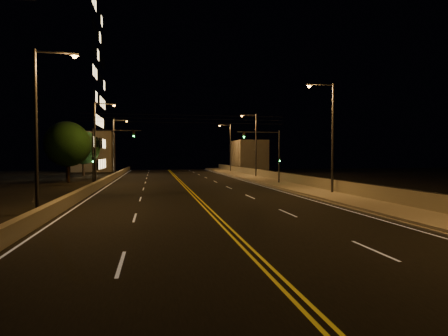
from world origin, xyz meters
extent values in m
plane|color=black|center=(0.00, 0.00, 0.00)|extent=(160.00, 160.00, 0.00)
cube|color=black|center=(0.00, 20.00, 0.01)|extent=(18.00, 120.00, 0.02)
cube|color=gray|center=(10.80, 20.00, 0.15)|extent=(3.60, 120.00, 0.30)
cube|color=gray|center=(8.93, 20.00, 0.07)|extent=(0.14, 120.00, 0.15)
cube|color=gray|center=(12.45, 20.00, 0.80)|extent=(0.30, 120.00, 1.00)
cube|color=gray|center=(-9.16, 20.00, 0.41)|extent=(0.45, 120.00, 0.81)
cube|color=slate|center=(16.50, 66.59, 3.29)|extent=(6.00, 10.00, 6.58)
cube|color=slate|center=(-16.00, 73.01, 4.22)|extent=(8.00, 8.00, 8.43)
cylinder|color=black|center=(12.45, 20.00, 1.33)|extent=(0.06, 120.00, 0.06)
cube|color=silver|center=(-8.60, 20.00, 0.02)|extent=(0.12, 116.00, 0.00)
cube|color=silver|center=(8.60, 20.00, 0.02)|extent=(0.12, 116.00, 0.00)
cube|color=gold|center=(-0.15, 20.00, 0.02)|extent=(0.12, 116.00, 0.00)
cube|color=gold|center=(0.15, 20.00, 0.02)|extent=(0.12, 116.00, 0.00)
cube|color=silver|center=(-4.50, 1.50, 0.02)|extent=(0.12, 3.00, 0.00)
cube|color=silver|center=(-4.50, 10.50, 0.02)|extent=(0.12, 3.00, 0.00)
cube|color=silver|center=(-4.50, 19.50, 0.02)|extent=(0.12, 3.00, 0.00)
cube|color=silver|center=(-4.50, 28.50, 0.02)|extent=(0.12, 3.00, 0.00)
cube|color=silver|center=(-4.50, 37.50, 0.02)|extent=(0.12, 3.00, 0.00)
cube|color=silver|center=(-4.50, 46.50, 0.02)|extent=(0.12, 3.00, 0.00)
cube|color=silver|center=(-4.50, 55.50, 0.02)|extent=(0.12, 3.00, 0.00)
cube|color=silver|center=(-4.50, 64.50, 0.02)|extent=(0.12, 3.00, 0.00)
cube|color=silver|center=(-4.50, 73.50, 0.02)|extent=(0.12, 3.00, 0.00)
cube|color=silver|center=(4.50, 1.50, 0.02)|extent=(0.12, 3.00, 0.00)
cube|color=silver|center=(4.50, 10.50, 0.02)|extent=(0.12, 3.00, 0.00)
cube|color=silver|center=(4.50, 19.50, 0.02)|extent=(0.12, 3.00, 0.00)
cube|color=silver|center=(4.50, 28.50, 0.02)|extent=(0.12, 3.00, 0.00)
cube|color=silver|center=(4.50, 37.50, 0.02)|extent=(0.12, 3.00, 0.00)
cube|color=silver|center=(4.50, 46.50, 0.02)|extent=(0.12, 3.00, 0.00)
cube|color=silver|center=(4.50, 55.50, 0.02)|extent=(0.12, 3.00, 0.00)
cube|color=silver|center=(4.50, 64.50, 0.02)|extent=(0.12, 3.00, 0.00)
cube|color=silver|center=(4.50, 73.50, 0.02)|extent=(0.12, 3.00, 0.00)
cylinder|color=#2D2D33|center=(11.80, 19.22, 4.85)|extent=(0.20, 0.20, 9.69)
cylinder|color=#2D2D33|center=(10.70, 19.22, 9.54)|extent=(2.20, 0.12, 0.12)
cube|color=#2D2D33|center=(9.60, 19.22, 9.47)|extent=(0.50, 0.25, 0.14)
sphere|color=#FF9E2D|center=(9.60, 19.22, 9.37)|extent=(0.28, 0.28, 0.28)
cylinder|color=#2D2D33|center=(11.80, 43.89, 4.85)|extent=(0.20, 0.20, 9.69)
cylinder|color=#2D2D33|center=(10.70, 43.89, 9.54)|extent=(2.20, 0.12, 0.12)
cube|color=#2D2D33|center=(9.60, 43.89, 9.47)|extent=(0.50, 0.25, 0.14)
sphere|color=#FF9E2D|center=(9.60, 43.89, 9.37)|extent=(0.28, 0.28, 0.28)
cylinder|color=#2D2D33|center=(11.80, 63.01, 4.85)|extent=(0.20, 0.20, 9.69)
cylinder|color=#2D2D33|center=(10.70, 63.01, 9.54)|extent=(2.20, 0.12, 0.12)
cube|color=#2D2D33|center=(9.60, 63.01, 9.47)|extent=(0.50, 0.25, 0.14)
sphere|color=#FF9E2D|center=(9.60, 63.01, 9.37)|extent=(0.28, 0.28, 0.28)
cylinder|color=#2D2D33|center=(-10.20, 12.72, 4.85)|extent=(0.20, 0.20, 9.69)
cylinder|color=#2D2D33|center=(-9.10, 12.72, 9.54)|extent=(2.20, 0.12, 0.12)
cube|color=#2D2D33|center=(-8.00, 12.72, 9.47)|extent=(0.50, 0.25, 0.14)
sphere|color=#FF9E2D|center=(-8.00, 12.72, 9.37)|extent=(0.28, 0.28, 0.28)
cylinder|color=#2D2D33|center=(-10.20, 35.08, 4.85)|extent=(0.20, 0.20, 9.69)
cylinder|color=#2D2D33|center=(-9.10, 35.08, 9.54)|extent=(2.20, 0.12, 0.12)
cube|color=#2D2D33|center=(-8.00, 35.08, 9.47)|extent=(0.50, 0.25, 0.14)
sphere|color=#FF9E2D|center=(-8.00, 35.08, 9.37)|extent=(0.28, 0.28, 0.28)
cylinder|color=#2D2D33|center=(-10.20, 56.22, 4.85)|extent=(0.20, 0.20, 9.69)
cylinder|color=#2D2D33|center=(-9.10, 56.22, 9.54)|extent=(2.20, 0.12, 0.12)
cube|color=#2D2D33|center=(-8.00, 56.22, 9.47)|extent=(0.50, 0.25, 0.14)
sphere|color=#FF9E2D|center=(-8.00, 56.22, 9.37)|extent=(0.28, 0.28, 0.28)
cylinder|color=#2D2D33|center=(11.00, 30.95, 3.18)|extent=(0.18, 0.18, 6.37)
cylinder|color=#2D2D33|center=(8.50, 30.95, 6.17)|extent=(5.00, 0.10, 0.10)
cube|color=black|center=(6.75, 30.95, 5.82)|extent=(0.28, 0.18, 0.80)
sphere|color=#19FF4C|center=(6.75, 30.84, 5.57)|extent=(0.14, 0.14, 0.14)
cube|color=black|center=(11.00, 30.80, 3.00)|extent=(0.22, 0.14, 0.55)
cylinder|color=#2D2D33|center=(-9.80, 30.95, 3.18)|extent=(0.18, 0.18, 6.37)
cylinder|color=#2D2D33|center=(-7.30, 30.95, 6.17)|extent=(5.00, 0.10, 0.10)
cube|color=black|center=(-5.55, 30.95, 5.82)|extent=(0.28, 0.18, 0.80)
sphere|color=#19FF4C|center=(-5.55, 30.84, 5.57)|extent=(0.14, 0.14, 0.14)
cube|color=black|center=(-9.80, 30.80, 3.00)|extent=(0.22, 0.14, 0.55)
cylinder|color=black|center=(0.00, 29.50, 7.00)|extent=(22.00, 0.03, 0.03)
cylinder|color=black|center=(0.00, 29.50, 7.40)|extent=(22.00, 0.03, 0.03)
cylinder|color=black|center=(0.00, 29.50, 7.80)|extent=(22.00, 0.03, 0.03)
cube|color=slate|center=(-24.10, 53.57, 14.29)|extent=(24.00, 15.00, 28.58)
cylinder|color=black|center=(-14.22, 39.84, 1.35)|extent=(0.36, 0.36, 2.71)
sphere|color=black|center=(-14.22, 39.84, 4.89)|extent=(5.72, 5.72, 5.72)
cylinder|color=black|center=(-15.25, 44.21, 1.43)|extent=(0.36, 0.36, 2.86)
sphere|color=black|center=(-15.25, 44.21, 5.17)|extent=(6.05, 6.05, 6.05)
cylinder|color=black|center=(-15.00, 54.80, 1.32)|extent=(0.36, 0.36, 2.64)
sphere|color=black|center=(-15.00, 54.80, 4.76)|extent=(5.57, 5.57, 5.57)
camera|label=1|loc=(-3.43, -10.86, 3.53)|focal=30.00mm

